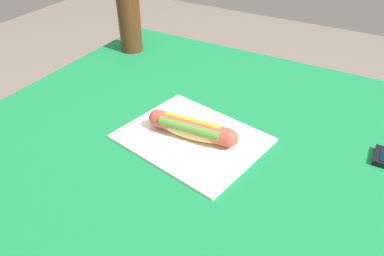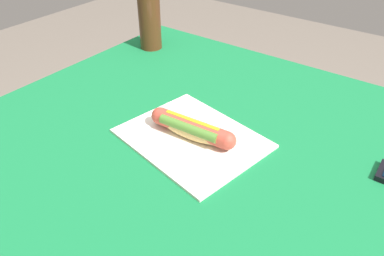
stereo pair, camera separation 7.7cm
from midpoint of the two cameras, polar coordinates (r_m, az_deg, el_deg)
The scene contains 4 objects.
dining_table at distance 0.85m, azimuth 4.23°, elevation -10.21°, with size 1.07×1.00×0.75m.
paper_wrapper at distance 0.79m, azimuth 2.80°, elevation -1.69°, with size 0.29×0.23×0.01m, color silver.
hot_dog at distance 0.77m, azimuth 2.82°, elevation -0.16°, with size 0.20×0.06×0.04m.
soda_bottle at distance 1.18m, azimuth -4.66°, elevation 16.94°, with size 0.07×0.07×0.24m.
Camera 2 is at (-0.33, 0.49, 1.23)m, focal length 34.63 mm.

